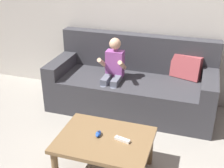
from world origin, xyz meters
The scene contains 6 objects.
wall_back centered at (0.00, 1.75, 1.25)m, with size 5.05×0.05×2.50m, color beige.
couch centered at (-0.14, 1.36, 0.31)m, with size 2.00×0.80×0.89m.
person_seated_on_couch centered at (-0.34, 1.18, 0.54)m, with size 0.29×0.36×0.93m.
coffee_table centered at (-0.07, 0.10, 0.33)m, with size 0.82×0.62×0.39m.
game_remote_white_near_edge centered at (0.09, 0.12, 0.40)m, with size 0.14×0.07×0.03m.
nunchuk_blue centered at (-0.13, 0.12, 0.41)m, with size 0.05×0.09×0.05m.
Camera 1 is at (0.64, -1.88, 1.92)m, focal length 47.53 mm.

